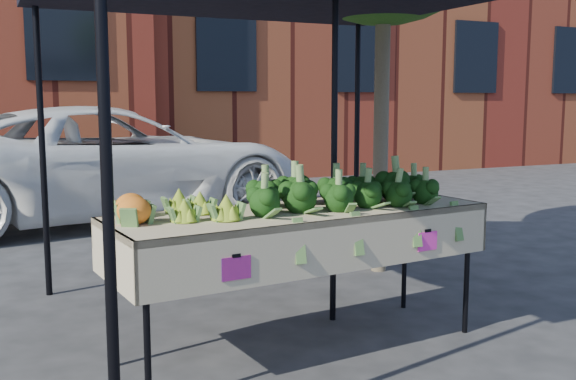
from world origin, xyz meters
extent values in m
plane|color=#262628|center=(0.00, 0.00, 0.00)|extent=(90.00, 90.00, 0.00)
cube|color=beige|center=(-0.06, 0.03, 0.45)|extent=(2.47, 1.03, 0.90)
cube|color=#F22D8C|center=(-0.71, -0.37, 0.70)|extent=(0.17, 0.01, 0.12)
cube|color=#FB2FB3|center=(0.62, -0.37, 0.70)|extent=(0.17, 0.01, 0.12)
ellipsoid|color=black|center=(0.26, 0.06, 1.03)|extent=(1.47, 0.57, 0.26)
ellipsoid|color=#A3BA2A|center=(-0.73, 0.07, 1.00)|extent=(0.43, 0.57, 0.20)
ellipsoid|color=orange|center=(-1.10, 0.10, 0.99)|extent=(0.23, 0.43, 0.18)
imported|color=white|center=(-0.27, 5.44, 2.71)|extent=(1.83, 2.68, 5.41)
cube|color=maroon|center=(7.00, 12.50, 4.25)|extent=(12.00, 8.00, 8.50)
camera|label=1|loc=(-1.87, -3.64, 1.58)|focal=41.51mm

